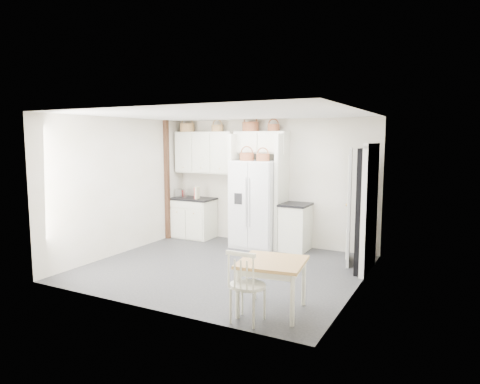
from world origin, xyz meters
The scene contains 28 objects.
floor centered at (0.00, 0.00, 0.00)m, with size 4.50×4.50×0.00m, color #25252A.
ceiling centered at (0.00, 0.00, 2.60)m, with size 4.50×4.50×0.00m, color white.
wall_back centered at (0.00, 2.00, 1.30)m, with size 4.50×4.50×0.00m, color #BAB193.
wall_left centered at (-2.25, 0.00, 1.30)m, with size 4.00×4.00×0.00m, color #BAB193.
wall_right centered at (2.25, 0.00, 1.30)m, with size 4.00×4.00×0.00m, color #BAB193.
refrigerator centered at (-0.15, 1.60, 0.88)m, with size 0.91×0.73×1.77m, color silver.
base_cab_left centered at (-1.76, 1.70, 0.43)m, with size 0.92×0.58×0.85m, color silver.
base_cab_right centered at (0.67, 1.70, 0.45)m, with size 0.51×0.61×0.89m, color silver.
dining_table centered at (1.47, -1.34, 0.33)m, with size 0.80×0.80×0.67m, color #A48744.
windsor_chair centered at (1.33, -1.75, 0.45)m, with size 0.44×0.40×0.90m, color silver.
counter_left centered at (-1.76, 1.70, 0.87)m, with size 0.96×0.62×0.04m, color black.
counter_right centered at (0.67, 1.70, 0.91)m, with size 0.55×0.65×0.04m, color black.
toaster centered at (-2.06, 1.66, 0.98)m, with size 0.26×0.15×0.18m, color silver.
cookbook_red centered at (-1.62, 1.62, 1.02)m, with size 0.04×0.17×0.25m, color #B01010.
cookbook_cream centered at (-1.59, 1.62, 1.02)m, with size 0.04×0.18×0.27m, color beige.
basket_upper_a centered at (-1.98, 1.83, 2.44)m, with size 0.33×0.33×0.19m, color #8D5A40.
basket_upper_c centered at (-1.19, 1.83, 2.42)m, with size 0.26×0.26×0.15m, color #8D5A40.
basket_bridge_a centered at (-0.40, 1.83, 2.45)m, with size 0.35×0.35×0.20m, color brown.
basket_bridge_b centered at (0.12, 1.83, 2.42)m, with size 0.25×0.25×0.14m, color brown.
basket_fridge_a centered at (-0.32, 1.50, 1.84)m, with size 0.29×0.29×0.16m, color brown.
basket_fridge_b centered at (0.04, 1.50, 1.84)m, with size 0.27×0.27×0.14m, color brown.
upper_cabinet centered at (-1.50, 1.83, 1.90)m, with size 1.40×0.34×0.90m, color silver.
bridge_cabinet centered at (-0.15, 1.83, 2.12)m, with size 1.12×0.34×0.45m, color silver.
fridge_panel_left centered at (-0.66, 1.70, 1.15)m, with size 0.08×0.60×2.30m, color silver.
fridge_panel_right centered at (0.36, 1.70, 1.15)m, with size 0.08×0.60×2.30m, color silver.
trim_post centered at (-2.20, 1.35, 1.30)m, with size 0.09×0.09×2.60m, color #332111.
doorway_void centered at (2.16, 1.00, 1.02)m, with size 0.18×0.85×2.05m, color black.
door_slab centered at (1.80, 1.33, 1.02)m, with size 0.80×0.04×2.05m, color white.
Camera 1 is at (3.53, -6.18, 2.20)m, focal length 32.00 mm.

